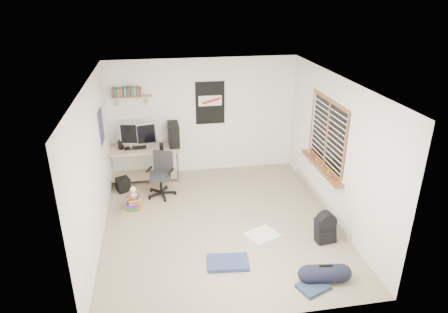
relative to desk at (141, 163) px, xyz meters
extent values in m
cube|color=gray|center=(1.39, -2.00, -0.37)|extent=(4.00, 4.50, 0.01)
cube|color=white|center=(1.39, -2.00, 2.14)|extent=(4.00, 4.50, 0.01)
cube|color=silver|center=(1.39, 0.25, 0.89)|extent=(4.00, 0.01, 2.50)
cube|color=silver|center=(-0.62, -2.00, 0.89)|extent=(0.01, 4.50, 2.50)
cube|color=silver|center=(3.39, -2.00, 0.89)|extent=(0.01, 4.50, 2.50)
cube|color=beige|center=(0.00, 0.00, 0.00)|extent=(1.79, 1.27, 0.75)
cube|color=#99999E|center=(-0.16, -0.11, 0.61)|extent=(0.42, 0.17, 0.45)
cube|color=#A0A1A5|center=(0.17, -0.15, 0.60)|extent=(0.41, 0.18, 0.44)
cube|color=black|center=(0.72, -0.03, 0.62)|extent=(0.23, 0.46, 0.48)
cube|color=black|center=(-0.07, -0.09, 0.40)|extent=(0.45, 0.17, 0.02)
cube|color=black|center=(-0.36, -0.07, 0.48)|extent=(0.12, 0.12, 0.18)
cube|color=black|center=(0.45, -0.30, 0.46)|extent=(0.08, 0.08, 0.16)
cube|color=#252527|center=(0.39, -0.81, 0.12)|extent=(0.76, 0.76, 0.88)
cube|color=tan|center=(-0.06, 0.14, 1.42)|extent=(0.80, 0.22, 0.24)
cube|color=black|center=(1.54, 0.23, 1.19)|extent=(0.62, 0.03, 0.92)
cube|color=navy|center=(-0.60, -0.80, 1.14)|extent=(0.02, 0.42, 0.60)
cube|color=brown|center=(3.34, -1.70, 1.08)|extent=(0.10, 1.50, 1.26)
cube|color=#B7B2A8|center=(3.34, -1.70, -0.28)|extent=(0.08, 2.50, 0.18)
cube|color=black|center=(2.98, -2.81, -0.16)|extent=(0.34, 0.28, 0.41)
cylinder|color=black|center=(2.59, -3.74, -0.22)|extent=(0.29, 0.29, 0.51)
cube|color=silver|center=(2.00, -2.53, -0.34)|extent=(0.62, 0.58, 0.04)
cube|color=navy|center=(1.32, -3.15, -0.33)|extent=(0.65, 0.45, 0.07)
cube|color=#22344F|center=(2.38, -3.85, -0.34)|extent=(0.49, 0.43, 0.05)
cube|color=brown|center=(-0.12, -1.29, -0.22)|extent=(0.61, 0.56, 0.33)
cube|color=white|center=(-0.10, -1.31, 0.02)|extent=(0.19, 0.23, 0.20)
cube|color=black|center=(-0.36, -0.49, -0.22)|extent=(0.32, 0.32, 0.28)
camera|label=1|loc=(0.43, -7.92, 3.49)|focal=32.00mm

